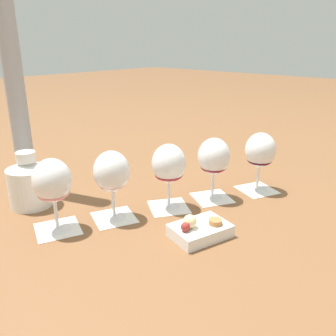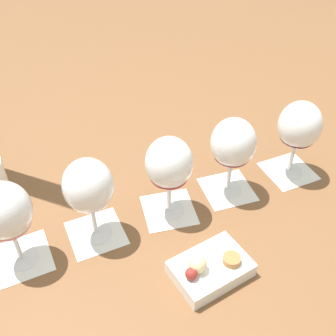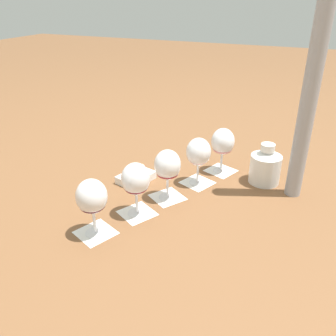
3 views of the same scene
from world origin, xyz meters
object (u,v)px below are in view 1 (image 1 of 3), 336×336
wine_glass_3 (214,159)px  ceramic_vase (29,183)px  wine_glass_2 (170,166)px  snack_dish (199,230)px  umbrella_pole (11,56)px  wine_glass_0 (52,183)px  wine_glass_1 (112,174)px  wine_glass_4 (260,153)px

wine_glass_3 → ceramic_vase: (-0.38, 0.34, -0.05)m
ceramic_vase → wine_glass_2: bearing=-49.5°
snack_dish → umbrella_pole: bearing=103.5°
wine_glass_0 → wine_glass_1: 0.14m
wine_glass_1 → wine_glass_4: size_ratio=1.00×
wine_glass_2 → wine_glass_3: size_ratio=1.00×
wine_glass_3 → ceramic_vase: size_ratio=1.15×
wine_glass_2 → wine_glass_4: bearing=-23.3°
wine_glass_0 → wine_glass_3: 0.44m
ceramic_vase → snack_dish: ceramic_vase is taller
umbrella_pole → wine_glass_0: bearing=-104.4°
wine_glass_0 → wine_glass_1: same height
wine_glass_0 → snack_dish: (0.21, -0.28, -0.10)m
wine_glass_1 → ceramic_vase: wine_glass_1 is taller
umbrella_pole → wine_glass_2: bearing=-63.2°
wine_glass_0 → umbrella_pole: 0.40m
wine_glass_2 → wine_glass_4: (0.27, -0.12, -0.00)m
wine_glass_2 → wine_glass_3: same height
wine_glass_0 → umbrella_pole: umbrella_pole is taller
ceramic_vase → wine_glass_0: bearing=-98.3°
wine_glass_2 → wine_glass_4: size_ratio=1.00×
wine_glass_1 → ceramic_vase: size_ratio=1.15×
wine_glass_3 → wine_glass_4: (0.14, -0.07, -0.00)m
wine_glass_1 → snack_dish: wine_glass_1 is taller
wine_glass_2 → wine_glass_0: bearing=156.6°
wine_glass_1 → wine_glass_3: 0.30m
wine_glass_2 → wine_glass_3: bearing=-21.4°
snack_dish → wine_glass_1: bearing=108.8°
wine_glass_0 → wine_glass_4: bearing=-23.3°
wine_glass_0 → wine_glass_2: same height
wine_glass_0 → umbrella_pole: bearing=75.6°
wine_glass_3 → umbrella_pole: (-0.33, 0.45, 0.27)m
wine_glass_4 → umbrella_pole: size_ratio=0.23×
wine_glass_4 → ceramic_vase: wine_glass_4 is taller
wine_glass_0 → wine_glass_1: bearing=-22.6°
snack_dish → umbrella_pole: size_ratio=0.19×
wine_glass_2 → wine_glass_3: (0.13, -0.05, -0.00)m
wine_glass_1 → wine_glass_2: bearing=-24.1°
snack_dish → umbrella_pole: (-0.13, 0.56, 0.38)m
wine_glass_1 → wine_glass_0: bearing=157.4°
wine_glass_4 → umbrella_pole: 0.75m
wine_glass_4 → snack_dish: 0.36m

